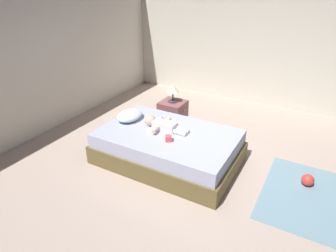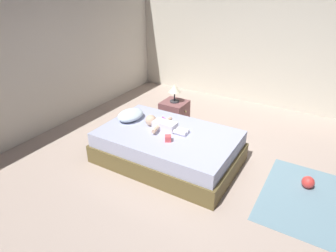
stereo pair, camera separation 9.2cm
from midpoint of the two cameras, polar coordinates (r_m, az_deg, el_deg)
The scene contains 12 objects.
ground_plane at distance 3.99m, azimuth 8.03°, elevation -10.11°, with size 8.00×8.00×0.00m, color #B7A193.
wall_behind_bed at distance 5.19m, azimuth -23.75°, elevation 14.12°, with size 8.00×0.12×2.84m, color beige.
wall_side at distance 6.16m, azimuth 20.65°, elevation 16.41°, with size 0.12×6.00×2.84m, color beige.
bed at distance 4.17m, azimuth 0.63°, elevation -4.16°, with size 1.26×1.97×0.47m.
pillow at distance 4.43m, azimuth -6.84°, elevation 2.19°, with size 0.46×0.34×0.14m.
baby at distance 4.13m, azimuth -0.55°, elevation 0.31°, with size 0.49×0.68×0.16m.
toothbrush at distance 4.45m, azimuth -0.19°, elevation 1.57°, with size 0.07×0.13×0.02m.
nightstand at distance 5.13m, azimuth 1.77°, elevation 2.29°, with size 0.42×0.45×0.48m.
lamp at distance 4.96m, azimuth 1.85°, elevation 7.23°, with size 0.21×0.21×0.32m.
rug at distance 4.02m, azimuth 25.32°, elevation -12.51°, with size 1.41×0.90×0.01m.
toy_ball at distance 4.16m, azimuth 26.43°, elevation -9.88°, with size 0.16×0.16×0.16m, color #E53A35.
toy_block at distance 3.82m, azimuth 0.70°, elevation -2.46°, with size 0.11×0.11×0.08m.
Camera 2 is at (-2.96, -1.18, 2.40)m, focal length 30.98 mm.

